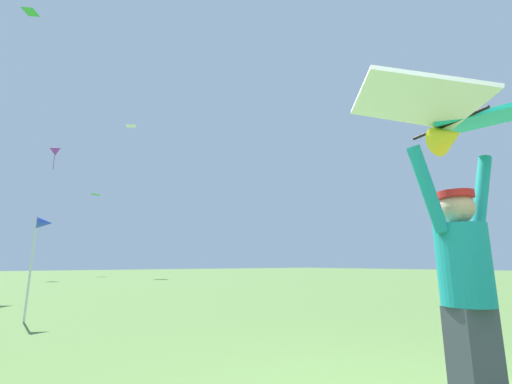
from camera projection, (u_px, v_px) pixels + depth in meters
name	position (u px, v px, depth m)	size (l,w,h in m)	color
kite_flyer_person	(467.00, 288.00, 2.36)	(0.80, 0.43, 1.92)	#424751
held_stunt_kite	(455.00, 117.00, 2.54)	(1.67, 1.10, 0.40)	black
distant_kite_green_low_right	(96.00, 194.00, 33.55)	(1.03, 1.03, 0.18)	green
distant_kite_green_high_left	(31.00, 11.00, 19.94)	(0.83, 0.83, 0.17)	green
distant_kite_purple_high_right	(55.00, 152.00, 28.22)	(1.21, 1.27, 1.95)	purple
distant_kite_white_far_center	(131.00, 126.00, 33.90)	(1.17, 1.16, 0.19)	white
marker_flag	(42.00, 230.00, 6.96)	(0.30, 0.24, 2.03)	silver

